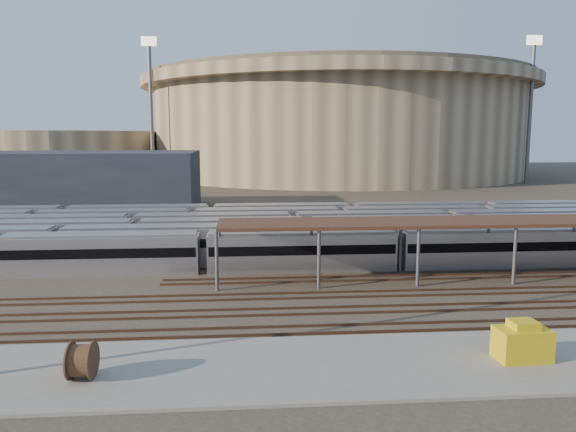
# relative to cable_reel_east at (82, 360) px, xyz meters

# --- Properties ---
(ground) EXTENTS (420.00, 420.00, 0.00)m
(ground) POSITION_rel_cable_reel_east_xyz_m (14.28, 15.85, -1.21)
(ground) COLOR #383026
(ground) RESTS_ON ground
(apron) EXTENTS (50.00, 9.00, 0.20)m
(apron) POSITION_rel_cable_reel_east_xyz_m (9.28, 0.85, -1.11)
(apron) COLOR gray
(apron) RESTS_ON ground
(subway_trains) EXTENTS (126.69, 23.90, 3.60)m
(subway_trains) POSITION_rel_cable_reel_east_xyz_m (17.71, 34.35, 0.59)
(subway_trains) COLOR silver
(subway_trains) RESTS_ON ground
(inspection_shed) EXTENTS (60.30, 6.00, 5.30)m
(inspection_shed) POSITION_rel_cable_reel_east_xyz_m (36.28, 19.85, 3.77)
(inspection_shed) COLOR #59595E
(inspection_shed) RESTS_ON ground
(empty_tracks) EXTENTS (170.00, 9.62, 0.18)m
(empty_tracks) POSITION_rel_cable_reel_east_xyz_m (14.28, 10.85, -1.12)
(empty_tracks) COLOR #4C3323
(empty_tracks) RESTS_ON ground
(stadium) EXTENTS (124.00, 124.00, 32.50)m
(stadium) POSITION_rel_cable_reel_east_xyz_m (39.28, 155.85, 15.26)
(stadium) COLOR tan
(stadium) RESTS_ON ground
(secondary_arena) EXTENTS (56.00, 56.00, 14.00)m
(secondary_arena) POSITION_rel_cable_reel_east_xyz_m (-45.72, 145.85, 5.79)
(secondary_arena) COLOR tan
(secondary_arena) RESTS_ON ground
(service_building) EXTENTS (42.00, 20.00, 10.00)m
(service_building) POSITION_rel_cable_reel_east_xyz_m (-20.72, 70.85, 3.79)
(service_building) COLOR #1E232D
(service_building) RESTS_ON ground
(floodlight_0) EXTENTS (4.00, 1.00, 38.40)m
(floodlight_0) POSITION_rel_cable_reel_east_xyz_m (-15.72, 125.85, 19.44)
(floodlight_0) COLOR #59595E
(floodlight_0) RESTS_ON ground
(floodlight_2) EXTENTS (4.00, 1.00, 38.40)m
(floodlight_2) POSITION_rel_cable_reel_east_xyz_m (84.28, 115.85, 19.44)
(floodlight_2) COLOR #59595E
(floodlight_2) RESTS_ON ground
(floodlight_3) EXTENTS (4.00, 1.00, 38.40)m
(floodlight_3) POSITION_rel_cable_reel_east_xyz_m (4.28, 175.85, 19.44)
(floodlight_3) COLOR #59595E
(floodlight_3) RESTS_ON ground
(cable_reel_east) EXTENTS (1.25, 2.09, 2.02)m
(cable_reel_east) POSITION_rel_cable_reel_east_xyz_m (0.00, 0.00, 0.00)
(cable_reel_east) COLOR #543621
(cable_reel_east) RESTS_ON apron
(yellow_equipment) EXTENTS (3.03, 1.98, 1.84)m
(yellow_equipment) POSITION_rel_cable_reel_east_xyz_m (24.32, 0.64, -0.09)
(yellow_equipment) COLOR gold
(yellow_equipment) RESTS_ON apron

